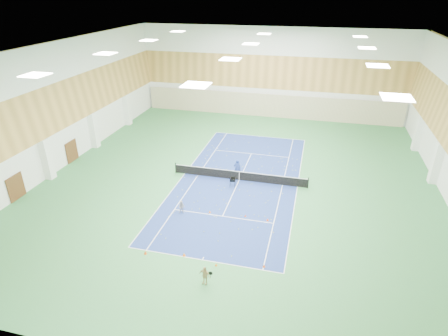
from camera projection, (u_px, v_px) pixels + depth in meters
The scene contains 22 objects.
ground at pixel (239, 180), 35.61m from camera, with size 40.00×40.00×0.00m, color #33773F.
room_shell at pixel (240, 120), 32.97m from camera, with size 36.00×40.00×12.00m, color white, non-canonical shape.
wood_cladding at pixel (241, 98), 32.09m from camera, with size 36.00×40.00×8.00m, color tan, non-canonical shape.
ceiling_light_grid at pixel (242, 51), 30.37m from camera, with size 21.40×25.40×0.06m, color white, non-canonical shape.
court_surface at pixel (239, 180), 35.61m from camera, with size 10.97×23.77×0.01m, color navy.
tennis_balls_scatter at pixel (239, 180), 35.59m from camera, with size 10.57×22.77×0.07m, color #C2D724, non-canonical shape.
tennis_net at pixel (239, 175), 35.37m from camera, with size 12.80×0.10×1.10m, color black, non-canonical shape.
back_curtain at pixel (269, 106), 52.11m from camera, with size 35.40×0.16×3.20m, color #C6B793.
door_left_a at pixel (16, 187), 32.10m from camera, with size 0.08×1.80×2.20m, color #593319.
door_left_b at pixel (72, 151), 39.07m from camera, with size 0.08×1.80×2.20m, color #593319.
coach at pixel (237, 168), 35.80m from camera, with size 0.67×0.44×1.84m, color navy.
child_court at pixel (182, 207), 30.25m from camera, with size 0.54×0.42×1.11m, color gray.
child_apron at pixel (205, 275), 23.01m from camera, with size 0.76×0.32×1.29m, color tan.
ball_cart at pixel (233, 182), 34.31m from camera, with size 0.50×0.50×0.86m, color black, non-canonical shape.
cone_svc_a at pixel (182, 206), 31.31m from camera, with size 0.19×0.19×0.21m, color orange.
cone_svc_b at pixel (210, 212), 30.47m from camera, with size 0.19×0.19×0.21m, color orange.
cone_svc_c at pixel (245, 216), 29.96m from camera, with size 0.18×0.18×0.19m, color #E4410C.
cone_svc_d at pixel (268, 220), 29.43m from camera, with size 0.21×0.21×0.23m, color #E7420C.
cone_base_a at pixel (145, 252), 25.78m from camera, with size 0.23×0.23×0.25m, color #F74F0D.
cone_base_b at pixel (184, 254), 25.59m from camera, with size 0.23×0.23×0.25m, color orange.
cone_base_c at pixel (216, 264), 24.71m from camera, with size 0.18×0.18×0.20m, color orange.
cone_base_d at pixel (264, 266), 24.58m from camera, with size 0.19×0.19×0.21m, color #F7560D.
Camera 1 is at (6.30, -30.87, 16.70)m, focal length 30.00 mm.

